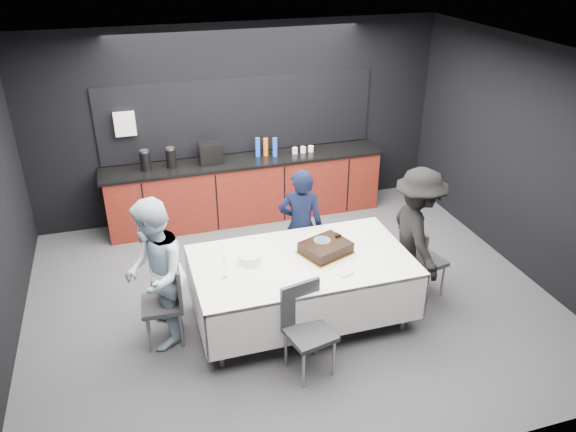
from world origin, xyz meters
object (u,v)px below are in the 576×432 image
(chair_left, at_px, (169,297))
(chair_right, at_px, (419,256))
(party_table, at_px, (302,270))
(champagne_flute, at_px, (224,264))
(chair_near, at_px, (306,323))
(person_left, at_px, (155,275))
(person_right, at_px, (417,235))
(plate_stack, at_px, (250,259))
(person_center, at_px, (301,226))
(cake_assembly, at_px, (326,248))

(chair_left, height_order, chair_right, same)
(party_table, height_order, champagne_flute, champagne_flute)
(party_table, relative_size, chair_near, 2.51)
(person_left, distance_m, person_right, 2.93)
(chair_near, relative_size, person_right, 0.58)
(chair_right, relative_size, person_left, 0.57)
(plate_stack, xyz_separation_m, person_center, (0.79, 0.69, -0.09))
(champagne_flute, height_order, chair_near, champagne_flute)
(party_table, relative_size, chair_right, 2.51)
(cake_assembly, bearing_deg, plate_stack, 176.63)
(cake_assembly, height_order, chair_near, cake_assembly)
(cake_assembly, distance_m, chair_right, 1.20)
(plate_stack, height_order, person_right, person_right)
(party_table, distance_m, cake_assembly, 0.35)
(chair_right, relative_size, person_center, 0.63)
(person_right, bearing_deg, plate_stack, 97.21)
(chair_near, bearing_deg, person_right, 27.05)
(person_center, height_order, person_right, person_right)
(chair_left, bearing_deg, plate_stack, 0.85)
(cake_assembly, xyz_separation_m, champagne_flute, (-1.14, -0.15, 0.09))
(party_table, relative_size, plate_stack, 10.07)
(person_center, bearing_deg, chair_near, 92.43)
(chair_left, xyz_separation_m, person_left, (-0.11, 0.02, 0.28))
(chair_left, distance_m, person_left, 0.30)
(person_center, bearing_deg, chair_right, 166.99)
(chair_left, distance_m, person_center, 1.81)
(chair_right, bearing_deg, party_table, -178.64)
(plate_stack, bearing_deg, person_right, -0.26)
(person_center, xyz_separation_m, person_right, (1.16, -0.69, 0.06))
(party_table, xyz_separation_m, person_left, (-1.53, 0.10, 0.17))
(plate_stack, xyz_separation_m, champagne_flute, (-0.31, -0.20, 0.11))
(champagne_flute, xyz_separation_m, person_left, (-0.68, 0.20, -0.12))
(champagne_flute, relative_size, chair_left, 0.24)
(chair_right, height_order, chair_near, same)
(cake_assembly, relative_size, champagne_flute, 2.84)
(chair_left, relative_size, chair_near, 1.00)
(champagne_flute, distance_m, person_right, 2.27)
(chair_near, bearing_deg, cake_assembly, 58.13)
(person_left, bearing_deg, party_table, 93.67)
(party_table, xyz_separation_m, cake_assembly, (0.29, 0.05, 0.20))
(chair_right, distance_m, person_right, 0.27)
(party_table, bearing_deg, person_center, 72.53)
(champagne_flute, relative_size, person_left, 0.14)
(party_table, relative_size, person_right, 1.45)
(party_table, bearing_deg, plate_stack, 170.01)
(cake_assembly, bearing_deg, champagne_flute, -172.57)
(plate_stack, relative_size, chair_left, 0.25)
(cake_assembly, xyz_separation_m, person_center, (-0.04, 0.73, -0.11))
(plate_stack, relative_size, person_left, 0.14)
(chair_left, height_order, person_left, person_left)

